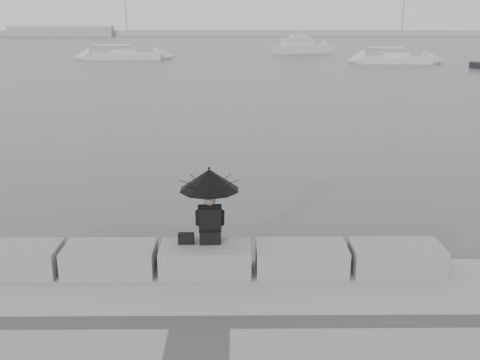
{
  "coord_description": "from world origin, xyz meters",
  "views": [
    {
      "loc": [
        0.53,
        -9.15,
        4.84
      ],
      "look_at": [
        0.64,
        3.0,
        1.17
      ],
      "focal_mm": 40.0,
      "sensor_mm": 36.0,
      "label": 1
    }
  ],
  "objects_px": {
    "sailboat_left": "(124,55)",
    "seated_person": "(209,190)",
    "dinghy": "(119,57)",
    "motor_cruiser": "(303,47)",
    "sailboat_right": "(395,59)"
  },
  "relations": [
    {
      "from": "sailboat_left",
      "to": "seated_person",
      "type": "bearing_deg",
      "value": -85.66
    },
    {
      "from": "dinghy",
      "to": "sailboat_left",
      "type": "bearing_deg",
      "value": -40.66
    },
    {
      "from": "seated_person",
      "to": "motor_cruiser",
      "type": "bearing_deg",
      "value": 77.5
    },
    {
      "from": "seated_person",
      "to": "sailboat_right",
      "type": "relative_size",
      "value": 0.11
    },
    {
      "from": "sailboat_left",
      "to": "dinghy",
      "type": "bearing_deg",
      "value": 145.96
    },
    {
      "from": "seated_person",
      "to": "motor_cruiser",
      "type": "relative_size",
      "value": 0.15
    },
    {
      "from": "seated_person",
      "to": "sailboat_left",
      "type": "height_order",
      "value": "sailboat_left"
    },
    {
      "from": "sailboat_left",
      "to": "sailboat_right",
      "type": "xyz_separation_m",
      "value": [
        31.85,
        -6.58,
        0.01
      ]
    },
    {
      "from": "sailboat_right",
      "to": "dinghy",
      "type": "relative_size",
      "value": 4.05
    },
    {
      "from": "sailboat_left",
      "to": "motor_cruiser",
      "type": "bearing_deg",
      "value": 19.37
    },
    {
      "from": "sailboat_left",
      "to": "sailboat_right",
      "type": "height_order",
      "value": "same"
    },
    {
      "from": "motor_cruiser",
      "to": "dinghy",
      "type": "distance_m",
      "value": 27.31
    },
    {
      "from": "seated_person",
      "to": "sailboat_left",
      "type": "xyz_separation_m",
      "value": [
        -13.37,
        59.05,
        -1.47
      ]
    },
    {
      "from": "seated_person",
      "to": "sailboat_left",
      "type": "bearing_deg",
      "value": 98.52
    },
    {
      "from": "seated_person",
      "to": "sailboat_left",
      "type": "distance_m",
      "value": 60.57
    }
  ]
}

